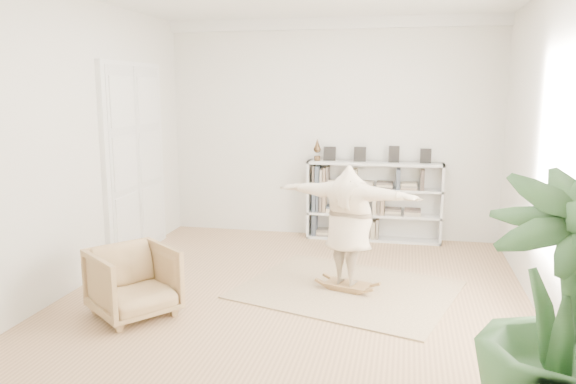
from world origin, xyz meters
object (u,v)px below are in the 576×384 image
object	(u,v)px
person	(349,222)
houseplant	(562,320)
bookshelf	(373,202)
armchair	(133,282)
rocker_board	(347,285)

from	to	relation	value
person	houseplant	world-z (taller)	houseplant
bookshelf	person	xyz separation A→B (m)	(-0.15, -2.49, 0.24)
armchair	rocker_board	bearing A→B (deg)	-22.71
armchair	houseplant	xyz separation A→B (m)	(3.94, -1.61, 0.59)
person	houseplant	bearing A→B (deg)	137.74
bookshelf	houseplant	world-z (taller)	houseplant
bookshelf	rocker_board	xyz separation A→B (m)	(-0.15, -2.49, -0.56)
armchair	person	bearing A→B (deg)	-22.71
bookshelf	armchair	bearing A→B (deg)	-122.38
person	bookshelf	bearing A→B (deg)	-76.56
armchair	rocker_board	xyz separation A→B (m)	(2.23, 1.26, -0.31)
rocker_board	armchair	bearing A→B (deg)	-133.45
armchair	houseplant	world-z (taller)	houseplant
houseplant	armchair	bearing A→B (deg)	157.76
rocker_board	person	size ratio (longest dim) A/B	0.33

